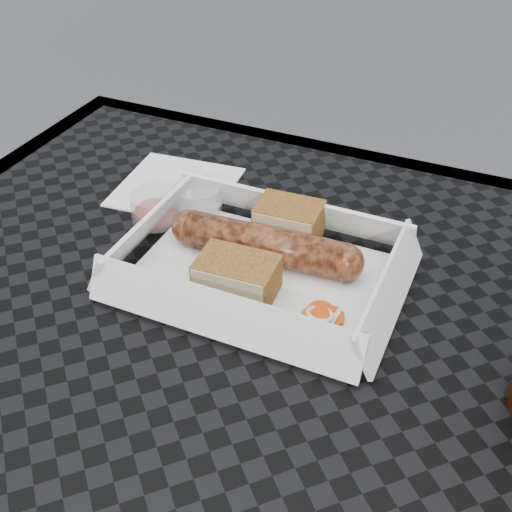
% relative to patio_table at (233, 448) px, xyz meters
% --- Properties ---
extents(patio_table, '(0.80, 0.80, 0.74)m').
position_rel_patio_table_xyz_m(patio_table, '(0.00, 0.00, 0.00)').
color(patio_table, black).
rests_on(patio_table, ground).
extents(food_tray, '(0.22, 0.15, 0.00)m').
position_rel_patio_table_xyz_m(food_tray, '(-0.03, 0.13, 0.08)').
color(food_tray, white).
rests_on(food_tray, patio_table).
extents(bratwurst, '(0.19, 0.04, 0.03)m').
position_rel_patio_table_xyz_m(bratwurst, '(-0.04, 0.15, 0.10)').
color(bratwurst, brown).
rests_on(bratwurst, food_tray).
extents(bread_near, '(0.06, 0.05, 0.04)m').
position_rel_patio_table_xyz_m(bread_near, '(-0.03, 0.19, 0.10)').
color(bread_near, olive).
rests_on(bread_near, food_tray).
extents(bread_far, '(0.07, 0.05, 0.03)m').
position_rel_patio_table_xyz_m(bread_far, '(-0.04, 0.10, 0.10)').
color(bread_far, olive).
rests_on(bread_far, food_tray).
extents(veg_garnish, '(0.03, 0.03, 0.00)m').
position_rel_patio_table_xyz_m(veg_garnish, '(0.04, 0.09, 0.08)').
color(veg_garnish, '#D43E09').
rests_on(veg_garnish, food_tray).
extents(napkin, '(0.13, 0.13, 0.00)m').
position_rel_patio_table_xyz_m(napkin, '(-0.18, 0.23, 0.08)').
color(napkin, white).
rests_on(napkin, patio_table).
extents(condiment_cup_sauce, '(0.05, 0.05, 0.03)m').
position_rel_patio_table_xyz_m(condiment_cup_sauce, '(-0.17, 0.17, 0.09)').
color(condiment_cup_sauce, '#960D0A').
rests_on(condiment_cup_sauce, patio_table).
extents(condiment_cup_empty, '(0.05, 0.05, 0.03)m').
position_rel_patio_table_xyz_m(condiment_cup_empty, '(-0.13, 0.20, 0.09)').
color(condiment_cup_empty, silver).
rests_on(condiment_cup_empty, patio_table).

